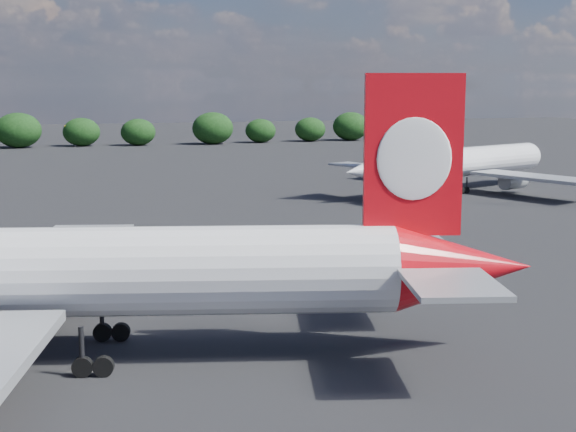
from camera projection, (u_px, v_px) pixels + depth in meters
name	position (u px, v px, depth m)	size (l,w,h in m)	color
ground	(21.00, 228.00, 89.14)	(500.00, 500.00, 0.00)	black
qantas_airliner	(85.00, 274.00, 45.76)	(49.52, 47.42, 16.34)	white
china_southern_airliner	(455.00, 163.00, 118.98)	(40.72, 39.16, 13.75)	white
billboard_yellow	(75.00, 132.00, 206.88)	(5.00, 0.30, 5.50)	yellow
horizon_treeline	(58.00, 131.00, 204.78)	(203.69, 14.68, 9.28)	black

